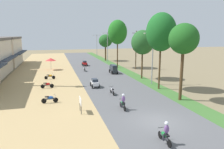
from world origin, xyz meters
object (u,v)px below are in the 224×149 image
at_px(parked_motorbike_nearest, 50,99).
at_px(median_tree_fifth, 105,41).
at_px(parked_motorbike_third, 50,76).
at_px(motorbike_ahead_third, 112,90).
at_px(motorbike_ahead_fourth, 85,69).
at_px(car_sedan_red, 85,63).
at_px(motorbike_foreground_rider, 165,133).
at_px(car_hatchback_white, 95,83).
at_px(median_tree_second, 161,32).
at_px(median_tree_fourth, 118,32).
at_px(car_van_charcoal, 113,69).
at_px(street_signboard, 80,102).
at_px(median_tree_third, 143,42).
at_px(parked_motorbike_second, 47,85).
at_px(vendor_umbrella, 51,59).
at_px(streetlamp_mid, 108,45).
at_px(median_tree_nearest, 184,39).
at_px(motorbike_ahead_second, 123,102).
at_px(streetlamp_far, 97,44).
at_px(streetlamp_near, 153,55).
at_px(utility_pole_near, 136,49).

bearing_deg(parked_motorbike_nearest, median_tree_fifth, 66.82).
distance_m(parked_motorbike_third, motorbike_ahead_third, 13.90).
bearing_deg(motorbike_ahead_fourth, parked_motorbike_third, -138.24).
height_order(car_sedan_red, motorbike_foreground_rider, motorbike_foreground_rider).
xyz_separation_m(car_hatchback_white, motorbike_ahead_fourth, (0.47, 13.46, -0.17)).
bearing_deg(median_tree_second, median_tree_fourth, 90.16).
distance_m(car_hatchback_white, motorbike_ahead_fourth, 13.47).
bearing_deg(car_van_charcoal, street_signboard, -114.84).
bearing_deg(median_tree_second, car_van_charcoal, 103.11).
bearing_deg(median_tree_third, car_van_charcoal, 121.55).
bearing_deg(motorbike_ahead_third, parked_motorbike_second, 145.31).
bearing_deg(median_tree_fifth, median_tree_fourth, -91.88).
bearing_deg(vendor_umbrella, streetlamp_mid, 33.28).
xyz_separation_m(street_signboard, median_tree_fifth, (12.00, 38.58, 4.54)).
xyz_separation_m(parked_motorbike_second, car_hatchback_white, (6.52, -1.37, 0.19)).
relative_size(median_tree_nearest, car_sedan_red, 3.85).
relative_size(parked_motorbike_nearest, motorbike_ahead_third, 1.00).
relative_size(street_signboard, motorbike_ahead_second, 0.83).
bearing_deg(streetlamp_far, streetlamp_near, -90.00).
relative_size(utility_pole_near, car_van_charcoal, 3.43).
relative_size(street_signboard, median_tree_second, 0.15).
height_order(vendor_umbrella, utility_pole_near, utility_pole_near).
bearing_deg(parked_motorbike_second, median_tree_fourth, 45.15).
bearing_deg(parked_motorbike_third, parked_motorbike_second, -92.57).
xyz_separation_m(parked_motorbike_nearest, streetlamp_near, (14.85, 5.14, 4.01)).
relative_size(streetlamp_near, streetlamp_mid, 0.98).
xyz_separation_m(median_tree_nearest, median_tree_fifth, (0.40, 37.71, -1.33)).
relative_size(parked_motorbike_second, streetlamp_mid, 0.23).
distance_m(street_signboard, motorbike_ahead_second, 4.24).
xyz_separation_m(median_tree_fifth, motorbike_ahead_second, (-7.79, -38.95, -4.80)).
distance_m(parked_motorbike_second, motorbike_ahead_third, 9.67).
bearing_deg(car_hatchback_white, parked_motorbike_second, 168.13).
height_order(parked_motorbike_third, median_tree_fourth, median_tree_fourth).
height_order(streetlamp_mid, streetlamp_far, streetlamp_mid).
distance_m(median_tree_fifth, streetlamp_near, 29.68).
height_order(parked_motorbike_third, median_tree_fifth, median_tree_fifth).
bearing_deg(parked_motorbike_third, motorbike_ahead_third, -56.48).
bearing_deg(motorbike_ahead_third, median_tree_nearest, -31.28).
bearing_deg(median_tree_second, median_tree_third, 85.95).
height_order(median_tree_fifth, car_sedan_red, median_tree_fifth).
bearing_deg(streetlamp_far, motorbike_foreground_rider, -96.90).
distance_m(utility_pole_near, car_van_charcoal, 8.00).
relative_size(median_tree_second, motorbike_foreground_rider, 5.73).
relative_size(streetlamp_far, motorbike_ahead_second, 4.04).
relative_size(streetlamp_near, motorbike_ahead_fourth, 4.34).
bearing_deg(median_tree_second, streetlamp_mid, 89.39).
height_order(streetlamp_mid, car_sedan_red, streetlamp_mid).
bearing_deg(median_tree_fifth, parked_motorbike_third, -124.56).
relative_size(median_tree_fifth, motorbike_ahead_third, 4.12).
bearing_deg(motorbike_foreground_rider, car_sedan_red, 90.24).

